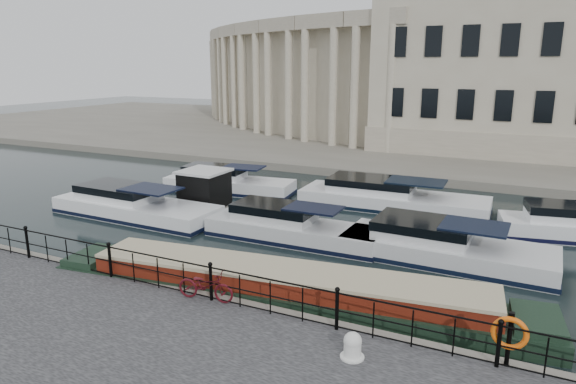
% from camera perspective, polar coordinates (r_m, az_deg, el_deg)
% --- Properties ---
extents(ground_plane, '(160.00, 160.00, 0.00)m').
position_cam_1_polar(ground_plane, '(17.88, -4.31, -10.62)').
color(ground_plane, black).
rests_on(ground_plane, ground).
extents(far_bank, '(120.00, 42.00, 0.55)m').
position_cam_1_polar(far_bank, '(54.12, 16.92, 5.84)').
color(far_bank, '#6B665B').
rests_on(far_bank, ground_plane).
extents(railing, '(24.14, 0.14, 1.22)m').
position_cam_1_polar(railing, '(15.66, -8.58, -9.64)').
color(railing, black).
rests_on(railing, near_quay).
extents(civic_building, '(53.55, 31.84, 16.85)m').
position_cam_1_polar(civic_building, '(49.58, 15.50, 13.10)').
color(civic_building, '#ADA38C').
rests_on(civic_building, far_bank).
extents(bicycle, '(1.86, 0.84, 0.95)m').
position_cam_1_polar(bicycle, '(15.76, -9.13, -10.21)').
color(bicycle, '#4E0D15').
rests_on(bicycle, near_quay).
extents(mooring_bollard, '(0.59, 0.59, 0.67)m').
position_cam_1_polar(mooring_bollard, '(12.97, 7.18, -16.60)').
color(mooring_bollard, silver).
rests_on(mooring_bollard, near_quay).
extents(life_ring_post, '(0.84, 0.21, 1.36)m').
position_cam_1_polar(life_ring_post, '(13.29, 23.41, -14.27)').
color(life_ring_post, black).
rests_on(life_ring_post, near_quay).
extents(narrowboat, '(16.25, 4.05, 1.59)m').
position_cam_1_polar(narrowboat, '(16.63, -0.45, -11.17)').
color(narrowboat, black).
rests_on(narrowboat, ground_plane).
extents(harbour_hut, '(3.13, 2.62, 2.19)m').
position_cam_1_polar(harbour_hut, '(27.15, -9.25, 0.03)').
color(harbour_hut, '#6B665B').
rests_on(harbour_hut, ground_plane).
extents(cabin_cruisers, '(27.87, 10.31, 1.99)m').
position_cam_1_polar(cabin_cruisers, '(24.95, 4.05, -2.47)').
color(cabin_cruisers, white).
rests_on(cabin_cruisers, ground_plane).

